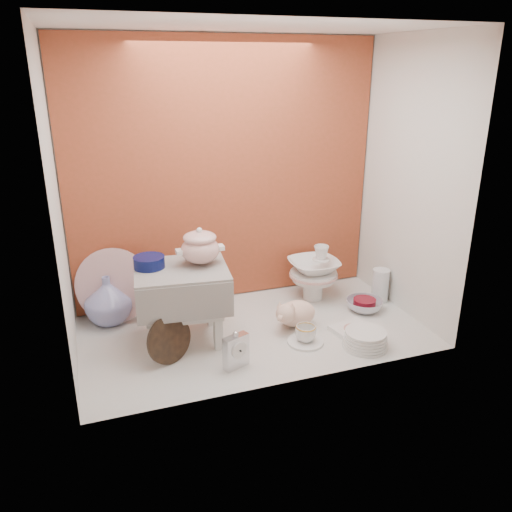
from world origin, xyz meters
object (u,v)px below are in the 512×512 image
at_px(crystal_bowl, 364,305).
at_px(porcelain_tower, 314,272).
at_px(floral_platter, 113,286).
at_px(blue_white_vase, 108,300).
at_px(mantel_clock, 236,350).
at_px(gold_rim_teacup, 306,333).
at_px(plush_pig, 297,313).
at_px(dinner_plate_stack, 365,339).
at_px(soup_tureen, 200,246).
at_px(step_stool, 183,305).

bearing_deg(crystal_bowl, porcelain_tower, 129.80).
bearing_deg(crystal_bowl, floral_platter, 165.20).
distance_m(floral_platter, blue_white_vase, 0.08).
xyz_separation_m(mantel_clock, porcelain_tower, (0.67, 0.58, 0.08)).
height_order(gold_rim_teacup, porcelain_tower, porcelain_tower).
xyz_separation_m(blue_white_vase, crystal_bowl, (1.40, -0.34, -0.10)).
bearing_deg(plush_pig, gold_rim_teacup, -106.76).
bearing_deg(blue_white_vase, porcelain_tower, -4.06).
relative_size(gold_rim_teacup, porcelain_tower, 0.32).
xyz_separation_m(dinner_plate_stack, porcelain_tower, (-0.00, 0.62, 0.12)).
bearing_deg(plush_pig, crystal_bowl, -1.91).
bearing_deg(dinner_plate_stack, crystal_bowl, 60.25).
relative_size(soup_tureen, crystal_bowl, 1.12).
bearing_deg(dinner_plate_stack, porcelain_tower, 90.17).
bearing_deg(dinner_plate_stack, mantel_clock, 176.83).
bearing_deg(mantel_clock, gold_rim_teacup, -7.61).
distance_m(dinner_plate_stack, porcelain_tower, 0.63).
xyz_separation_m(step_stool, plush_pig, (0.60, -0.06, -0.12)).
relative_size(plush_pig, porcelain_tower, 0.79).
bearing_deg(dinner_plate_stack, blue_white_vase, 149.60).
xyz_separation_m(step_stool, soup_tureen, (0.11, 0.02, 0.30)).
relative_size(plush_pig, dinner_plate_stack, 1.18).
bearing_deg(mantel_clock, dinner_plate_stack, -24.38).
bearing_deg(step_stool, crystal_bowl, 5.90).
relative_size(blue_white_vase, plush_pig, 1.01).
xyz_separation_m(plush_pig, dinner_plate_stack, (0.24, -0.32, -0.03)).
xyz_separation_m(soup_tureen, dinner_plate_stack, (0.74, -0.40, -0.45)).
height_order(blue_white_vase, plush_pig, blue_white_vase).
xyz_separation_m(soup_tureen, floral_platter, (-0.42, 0.33, -0.29)).
distance_m(soup_tureen, floral_platter, 0.61).
xyz_separation_m(soup_tureen, gold_rim_teacup, (0.47, -0.27, -0.44)).
bearing_deg(porcelain_tower, mantel_clock, -139.07).
distance_m(soup_tureen, plush_pig, 0.65).
relative_size(dinner_plate_stack, porcelain_tower, 0.68).
height_order(gold_rim_teacup, crystal_bowl, gold_rim_teacup).
bearing_deg(soup_tureen, gold_rim_teacup, -29.38).
bearing_deg(step_stool, floral_platter, 138.53).
xyz_separation_m(plush_pig, crystal_bowl, (0.45, 0.05, -0.05)).
relative_size(step_stool, soup_tureen, 1.94).
bearing_deg(plush_pig, porcelain_tower, 43.50).
distance_m(step_stool, mantel_clock, 0.40).
height_order(mantel_clock, porcelain_tower, porcelain_tower).
height_order(floral_platter, crystal_bowl, floral_platter).
relative_size(floral_platter, gold_rim_teacup, 3.86).
bearing_deg(soup_tureen, crystal_bowl, -2.12).
bearing_deg(porcelain_tower, dinner_plate_stack, -89.83).
distance_m(step_stool, plush_pig, 0.62).
height_order(step_stool, gold_rim_teacup, step_stool).
xyz_separation_m(gold_rim_teacup, dinner_plate_stack, (0.27, -0.13, -0.01)).
bearing_deg(mantel_clock, crystal_bowl, -0.77).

